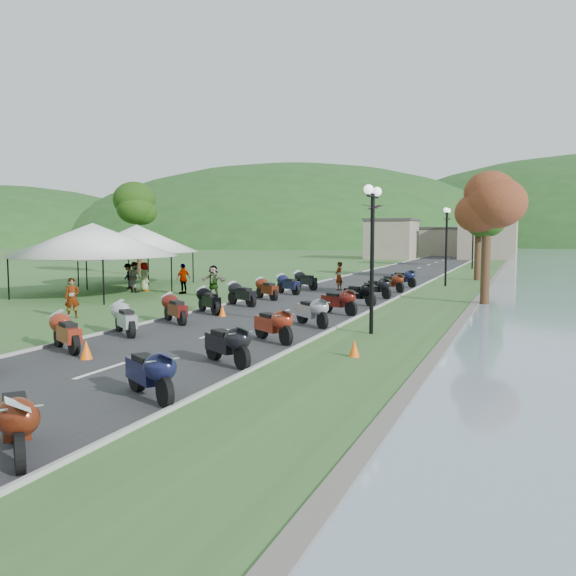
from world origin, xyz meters
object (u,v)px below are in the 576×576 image
(pedestrian_b, at_px, (135,292))
(pedestrian_c, at_px, (128,289))
(vendor_tent_main, at_px, (94,260))
(pedestrian_a, at_px, (73,318))

(pedestrian_b, xyz_separation_m, pedestrian_c, (-1.80, 1.83, 0.00))
(vendor_tent_main, relative_size, pedestrian_c, 3.82)
(vendor_tent_main, xyz_separation_m, pedestrian_a, (4.77, -7.21, -2.00))
(pedestrian_c, bearing_deg, pedestrian_a, -27.19)
(pedestrian_b, height_order, pedestrian_c, pedestrian_b)
(pedestrian_a, relative_size, pedestrian_c, 1.05)
(pedestrian_a, xyz_separation_m, pedestrian_b, (-4.07, 9.92, 0.00))
(pedestrian_b, bearing_deg, vendor_tent_main, 96.80)
(pedestrian_b, bearing_deg, pedestrian_c, -24.22)
(pedestrian_a, bearing_deg, pedestrian_b, 74.63)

